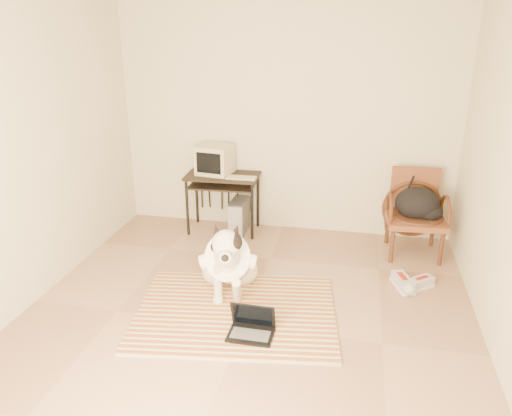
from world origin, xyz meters
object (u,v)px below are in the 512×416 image
(rattan_chair, at_px, (415,213))
(laptop, at_px, (252,327))
(crt_monitor, at_px, (215,159))
(dog, at_px, (229,261))
(backpack, at_px, (419,205))
(computer_desk, at_px, (222,183))
(pc_tower, at_px, (239,216))

(rattan_chair, bearing_deg, laptop, -126.37)
(crt_monitor, bearing_deg, dog, -69.68)
(laptop, relative_size, rattan_chair, 0.41)
(crt_monitor, height_order, backpack, crt_monitor)
(computer_desk, bearing_deg, rattan_chair, -3.43)
(crt_monitor, bearing_deg, backpack, -6.43)
(pc_tower, distance_m, rattan_chair, 2.07)
(computer_desk, bearing_deg, backpack, -5.31)
(crt_monitor, relative_size, pc_tower, 0.99)
(laptop, xyz_separation_m, computer_desk, (-0.81, 2.08, 0.54))
(dog, distance_m, laptop, 0.78)
(crt_monitor, distance_m, backpack, 2.40)
(backpack, bearing_deg, computer_desk, 174.69)
(dog, bearing_deg, pc_tower, 99.92)
(laptop, xyz_separation_m, pc_tower, (-0.61, 2.09, 0.12))
(dog, xyz_separation_m, crt_monitor, (-0.55, 1.49, 0.56))
(pc_tower, relative_size, rattan_chair, 0.47)
(laptop, height_order, backpack, backpack)
(rattan_chair, bearing_deg, computer_desk, 176.57)
(computer_desk, height_order, rattan_chair, rattan_chair)
(computer_desk, bearing_deg, pc_tower, 4.35)
(dog, bearing_deg, rattan_chair, 36.02)
(computer_desk, height_order, pc_tower, computer_desk)
(computer_desk, distance_m, rattan_chair, 2.25)
(backpack, bearing_deg, pc_tower, 173.78)
(dog, distance_m, pc_tower, 1.48)
(backpack, bearing_deg, rattan_chair, 107.62)
(backpack, bearing_deg, crt_monitor, 173.57)
(dog, xyz_separation_m, laptop, (0.36, -0.64, -0.25))
(laptop, bearing_deg, backpack, 52.06)
(pc_tower, bearing_deg, dog, -80.08)
(laptop, distance_m, computer_desk, 2.29)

